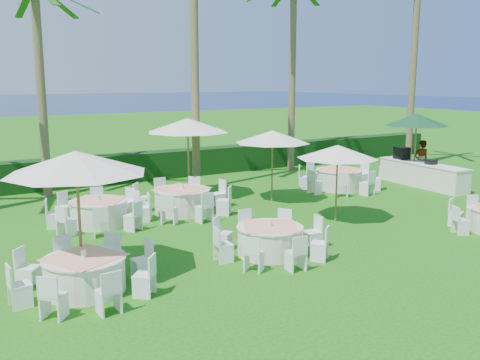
# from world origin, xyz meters

# --- Properties ---
(ground) EXTENTS (120.00, 120.00, 0.00)m
(ground) POSITION_xyz_m (0.00, 0.00, 0.00)
(ground) COLOR #1C5C0F
(ground) RESTS_ON ground
(hedge) EXTENTS (34.00, 1.00, 1.20)m
(hedge) POSITION_xyz_m (0.00, 12.00, 0.60)
(hedge) COLOR black
(hedge) RESTS_ON ground
(banquet_table_a) EXTENTS (2.98, 2.98, 0.91)m
(banquet_table_a) POSITION_xyz_m (-6.05, 0.58, 0.39)
(banquet_table_a) COLOR silver
(banquet_table_a) RESTS_ON ground
(banquet_table_b) EXTENTS (2.94, 2.94, 0.90)m
(banquet_table_b) POSITION_xyz_m (-1.43, 0.58, 0.39)
(banquet_table_b) COLOR silver
(banquet_table_b) RESTS_ON ground
(banquet_table_d) EXTENTS (3.03, 3.03, 0.93)m
(banquet_table_d) POSITION_xyz_m (-4.26, 5.59, 0.40)
(banquet_table_d) COLOR silver
(banquet_table_d) RESTS_ON ground
(banquet_table_e) EXTENTS (3.26, 3.26, 0.98)m
(banquet_table_e) POSITION_xyz_m (-1.47, 5.62, 0.43)
(banquet_table_e) COLOR silver
(banquet_table_e) RESTS_ON ground
(banquet_table_f) EXTENTS (3.27, 3.27, 0.98)m
(banquet_table_f) POSITION_xyz_m (5.59, 5.89, 0.43)
(banquet_table_f) COLOR silver
(banquet_table_f) RESTS_ON ground
(umbrella_a) EXTENTS (3.04, 3.04, 2.85)m
(umbrella_a) POSITION_xyz_m (-5.92, 1.32, 2.60)
(umbrella_a) COLOR brown
(umbrella_a) RESTS_ON ground
(umbrella_b) EXTENTS (2.48, 2.48, 2.38)m
(umbrella_b) POSITION_xyz_m (2.15, 2.18, 2.18)
(umbrella_b) COLOR brown
(umbrella_b) RESTS_ON ground
(umbrella_c) EXTENTS (3.03, 3.03, 2.96)m
(umbrella_c) POSITION_xyz_m (-0.26, 7.60, 2.70)
(umbrella_c) COLOR brown
(umbrella_c) RESTS_ON ground
(umbrella_d) EXTENTS (2.68, 2.68, 2.57)m
(umbrella_d) POSITION_xyz_m (2.04, 5.51, 2.34)
(umbrella_d) COLOR brown
(umbrella_d) RESTS_ON ground
(umbrella_green) EXTENTS (2.62, 2.62, 2.96)m
(umbrella_green) POSITION_xyz_m (9.14, 5.21, 2.70)
(umbrella_green) COLOR brown
(umbrella_green) RESTS_ON ground
(buffet_table) EXTENTS (1.21, 4.27, 1.50)m
(buffet_table) POSITION_xyz_m (8.94, 4.62, 0.52)
(buffet_table) COLOR silver
(buffet_table) RESTS_ON ground
(staff_person) EXTENTS (0.76, 0.61, 1.83)m
(staff_person) POSITION_xyz_m (9.54, 5.19, 0.91)
(staff_person) COLOR gray
(staff_person) RESTS_ON ground
(palm_b) EXTENTS (4.14, 4.40, 7.70)m
(palm_b) POSITION_xyz_m (-4.70, 10.64, 4.29)
(palm_b) COLOR brown
(palm_b) RESTS_ON ground
(palm_c) EXTENTS (4.13, 4.40, 11.72)m
(palm_c) POSITION_xyz_m (0.68, 8.84, 6.34)
(palm_c) COLOR brown
(palm_c) RESTS_ON ground
(palm_d) EXTENTS (4.22, 4.38, 8.94)m
(palm_d) POSITION_xyz_m (6.77, 10.73, 4.93)
(palm_d) COLOR brown
(palm_d) RESTS_ON ground
(palm_e) EXTENTS (4.40, 4.15, 10.37)m
(palm_e) POSITION_xyz_m (12.23, 8.24, 5.66)
(palm_e) COLOR brown
(palm_e) RESTS_ON ground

